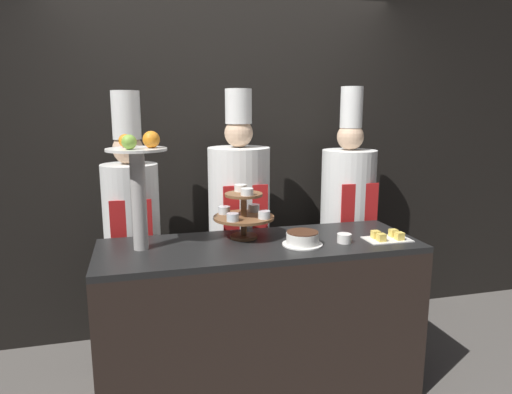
% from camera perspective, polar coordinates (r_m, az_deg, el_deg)
% --- Properties ---
extents(wall_back, '(10.00, 0.06, 2.80)m').
position_cam_1_polar(wall_back, '(3.45, -3.57, 6.04)').
color(wall_back, black).
rests_on(wall_back, ground_plane).
extents(buffet_counter, '(1.83, 0.64, 0.94)m').
position_cam_1_polar(buffet_counter, '(2.80, 0.53, -15.03)').
color(buffet_counter, black).
rests_on(buffet_counter, ground_plane).
extents(tiered_stand, '(0.36, 0.36, 0.31)m').
position_cam_1_polar(tiered_stand, '(2.69, -1.54, -1.90)').
color(tiered_stand, brown).
rests_on(tiered_stand, buffet_counter).
extents(fruit_pedestal, '(0.32, 0.32, 0.64)m').
position_cam_1_polar(fruit_pedestal, '(2.50, -14.50, 2.64)').
color(fruit_pedestal, '#B2ADA8').
rests_on(fruit_pedestal, buffet_counter).
extents(cake_round, '(0.23, 0.23, 0.08)m').
position_cam_1_polar(cake_round, '(2.59, 5.83, -5.20)').
color(cake_round, white).
rests_on(cake_round, buffet_counter).
extents(cup_white, '(0.08, 0.08, 0.05)m').
position_cam_1_polar(cup_white, '(2.68, 10.98, -5.08)').
color(cup_white, white).
rests_on(cup_white, buffet_counter).
extents(cake_square_tray, '(0.26, 0.16, 0.05)m').
position_cam_1_polar(cake_square_tray, '(2.79, 16.09, -4.82)').
color(cake_square_tray, white).
rests_on(cake_square_tray, buffet_counter).
extents(chef_left, '(0.36, 0.36, 1.81)m').
position_cam_1_polar(chef_left, '(3.08, -15.24, -3.21)').
color(chef_left, black).
rests_on(chef_left, ground_plane).
extents(chef_center_left, '(0.42, 0.42, 1.83)m').
position_cam_1_polar(chef_center_left, '(3.14, -2.14, -2.15)').
color(chef_center_left, '#28282D').
rests_on(chef_center_left, ground_plane).
extents(chef_center_right, '(0.39, 0.39, 1.85)m').
position_cam_1_polar(chef_center_right, '(3.41, 11.37, -1.52)').
color(chef_center_right, '#38332D').
rests_on(chef_center_right, ground_plane).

